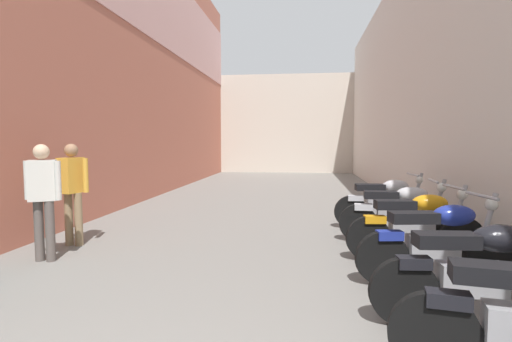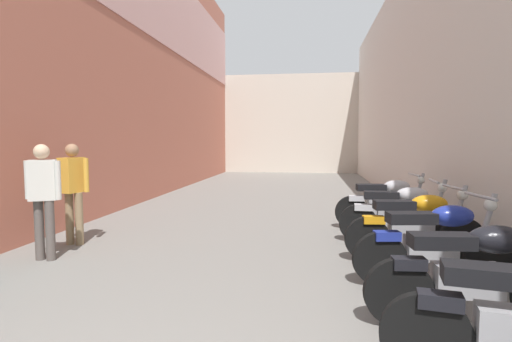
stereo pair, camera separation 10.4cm
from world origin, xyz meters
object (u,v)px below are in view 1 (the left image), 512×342
object	(u,v)px
motorcycle_fourth	(438,240)
pedestrian_mid_alley	(43,193)
motorcycle_fifth	(416,224)
motorcycle_seventh	(386,201)
pedestrian_further_down	(72,186)
motorcycle_sixth	(400,212)
motorcycle_third	(479,270)

from	to	relation	value
motorcycle_fourth	pedestrian_mid_alley	world-z (taller)	pedestrian_mid_alley
motorcycle_fifth	motorcycle_seventh	world-z (taller)	same
motorcycle_fourth	pedestrian_mid_alley	size ratio (longest dim) A/B	1.17
motorcycle_fourth	pedestrian_further_down	world-z (taller)	pedestrian_further_down
motorcycle_seventh	pedestrian_further_down	distance (m)	5.35
pedestrian_mid_alley	motorcycle_fourth	bearing A→B (deg)	-2.76
motorcycle_fifth	pedestrian_mid_alley	bearing A→B (deg)	-172.80
pedestrian_mid_alley	pedestrian_further_down	size ratio (longest dim) A/B	1.00
motorcycle_sixth	motorcycle_third	bearing A→B (deg)	-90.00
pedestrian_mid_alley	motorcycle_third	bearing A→B (deg)	-14.40
motorcycle_third	pedestrian_further_down	bearing A→B (deg)	157.75
motorcycle_sixth	motorcycle_seventh	bearing A→B (deg)	90.00
motorcycle_sixth	pedestrian_mid_alley	xyz separation A→B (m)	(-4.95, -1.52, 0.42)
motorcycle_third	motorcycle_fifth	xyz separation A→B (m)	(-0.00, 1.90, 0.00)
motorcycle_fifth	motorcycle_seventh	distance (m)	1.97
pedestrian_further_down	motorcycle_third	bearing A→B (deg)	-22.25
motorcycle_seventh	pedestrian_further_down	world-z (taller)	pedestrian_further_down
pedestrian_further_down	motorcycle_sixth	bearing A→B (deg)	8.35
motorcycle_sixth	motorcycle_fifth	bearing A→B (deg)	-90.00
motorcycle_sixth	motorcycle_seventh	size ratio (longest dim) A/B	1.00
motorcycle_fifth	motorcycle_sixth	bearing A→B (deg)	90.00
motorcycle_third	motorcycle_sixth	xyz separation A→B (m)	(0.00, 2.79, 0.00)
motorcycle_third	motorcycle_seventh	xyz separation A→B (m)	(0.00, 3.86, 0.00)
motorcycle_fifth	motorcycle_fourth	bearing A→B (deg)	-90.00
motorcycle_third	motorcycle_seventh	size ratio (longest dim) A/B	1.00
motorcycle_fifth	pedestrian_mid_alley	world-z (taller)	pedestrian_mid_alley
motorcycle_fifth	motorcycle_seventh	bearing A→B (deg)	90.00
pedestrian_mid_alley	pedestrian_further_down	distance (m)	0.79
pedestrian_further_down	pedestrian_mid_alley	bearing A→B (deg)	-84.69
motorcycle_fourth	motorcycle_seventh	world-z (taller)	same
motorcycle_seventh	motorcycle_fifth	bearing A→B (deg)	-90.00
motorcycle_fourth	pedestrian_further_down	xyz separation A→B (m)	(-5.02, 1.02, 0.42)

